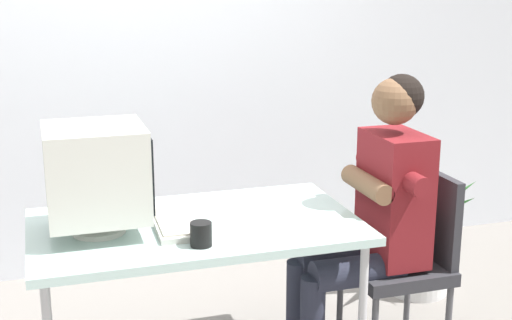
% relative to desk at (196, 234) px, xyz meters
% --- Properties ---
extents(wall_back, '(8.00, 0.10, 3.00)m').
position_rel_desk_xyz_m(wall_back, '(0.30, 1.40, 0.82)').
color(wall_back, silver).
rests_on(wall_back, ground_plane).
extents(desk, '(1.36, 0.80, 0.73)m').
position_rel_desk_xyz_m(desk, '(0.00, 0.00, 0.00)').
color(desk, '#B7B7BC').
rests_on(desk, ground_plane).
extents(crt_monitor, '(0.40, 0.38, 0.44)m').
position_rel_desk_xyz_m(crt_monitor, '(-0.39, 0.00, 0.30)').
color(crt_monitor, silver).
rests_on(crt_monitor, desk).
extents(keyboard, '(0.18, 0.48, 0.03)m').
position_rel_desk_xyz_m(keyboard, '(-0.09, 0.01, 0.06)').
color(keyboard, silver).
rests_on(keyboard, desk).
extents(office_chair, '(0.43, 0.43, 0.87)m').
position_rel_desk_xyz_m(office_chair, '(0.99, -0.03, -0.20)').
color(office_chair, '#4C4C51').
rests_on(office_chair, ground_plane).
extents(person_seated, '(0.71, 0.55, 1.32)m').
position_rel_desk_xyz_m(person_seated, '(0.80, -0.03, 0.03)').
color(person_seated, maroon).
rests_on(person_seated, ground_plane).
extents(potted_plant, '(0.60, 0.60, 0.75)m').
position_rel_desk_xyz_m(potted_plant, '(1.38, 0.51, -0.41)').
color(potted_plant, silver).
rests_on(potted_plant, ground_plane).
extents(desk_mug, '(0.08, 0.09, 0.09)m').
position_rel_desk_xyz_m(desk_mug, '(-0.04, -0.26, 0.10)').
color(desk_mug, black).
rests_on(desk_mug, desk).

